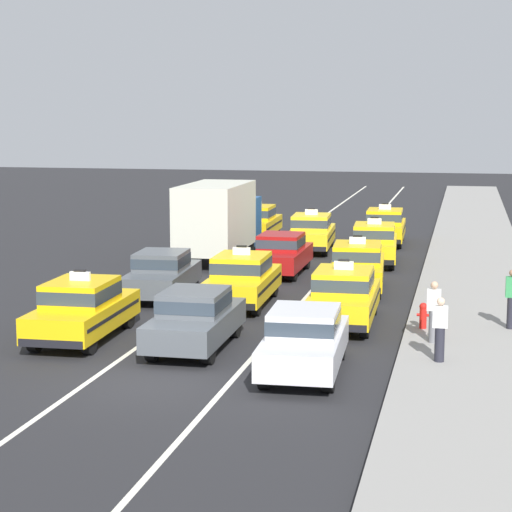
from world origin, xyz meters
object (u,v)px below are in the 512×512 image
(sedan_left_second, at_px, (162,273))
(taxi_right_fourth, at_px, (374,243))
(sedan_center_third, at_px, (281,253))
(taxi_center_fourth, at_px, (311,232))
(fire_hydrant, at_px, (423,314))
(taxi_right_fifth, at_px, (385,226))
(taxi_left_fourth, at_px, (256,221))
(taxi_right_second, at_px, (344,295))
(taxi_center_second, at_px, (242,278))
(taxi_left_nearest, at_px, (82,308))
(taxi_right_third, at_px, (357,266))
(box_truck_left_third, at_px, (220,218))
(pedestrian_by_storefront, at_px, (512,299))
(pedestrian_mid_block, at_px, (434,312))
(sedan_center_nearest, at_px, (195,317))
(sedan_right_nearest, at_px, (304,339))
(pedestrian_near_crosswalk, at_px, (440,329))

(sedan_left_second, relative_size, taxi_right_fourth, 0.95)
(sedan_center_third, xyz_separation_m, taxi_center_fourth, (0.13, 6.32, 0.03))
(fire_hydrant, bearing_deg, taxi_right_fifth, 98.27)
(taxi_center_fourth, bearing_deg, taxi_right_fourth, -44.28)
(sedan_left_second, height_order, taxi_right_fifth, taxi_right_fifth)
(taxi_left_fourth, height_order, taxi_right_second, same)
(sedan_left_second, relative_size, taxi_center_second, 0.96)
(taxi_left_nearest, distance_m, taxi_center_second, 6.31)
(taxi_right_fifth, relative_size, fire_hydrant, 6.32)
(taxi_center_fourth, bearing_deg, taxi_left_nearest, -100.73)
(taxi_left_nearest, height_order, taxi_right_third, same)
(box_truck_left_third, height_order, fire_hydrant, box_truck_left_third)
(taxi_left_fourth, height_order, sedan_center_third, taxi_left_fourth)
(taxi_left_fourth, bearing_deg, sedan_left_second, -89.30)
(taxi_left_nearest, height_order, taxi_center_fourth, same)
(taxi_left_nearest, xyz_separation_m, taxi_right_fourth, (6.47, 14.79, 0.00))
(taxi_center_second, bearing_deg, taxi_left_fourth, 101.07)
(box_truck_left_third, bearing_deg, pedestrian_by_storefront, -44.40)
(taxi_center_fourth, bearing_deg, taxi_right_fifth, 45.52)
(taxi_right_fourth, bearing_deg, taxi_center_second, -109.58)
(taxi_center_second, height_order, pedestrian_mid_block, taxi_center_second)
(sedan_center_nearest, distance_m, taxi_right_second, 5.01)
(taxi_right_second, relative_size, taxi_right_fifth, 1.00)
(sedan_right_nearest, relative_size, taxi_right_second, 0.95)
(box_truck_left_third, bearing_deg, sedan_center_nearest, -77.59)
(box_truck_left_third, distance_m, taxi_right_third, 8.59)
(pedestrian_mid_block, bearing_deg, box_truck_left_third, 125.13)
(pedestrian_near_crosswalk, bearing_deg, taxi_center_fourth, 108.46)
(pedestrian_near_crosswalk, bearing_deg, sedan_center_nearest, 176.09)
(taxi_right_fourth, height_order, fire_hydrant, taxi_right_fourth)
(taxi_left_nearest, relative_size, taxi_right_second, 1.00)
(taxi_right_second, bearing_deg, taxi_center_second, 149.08)
(box_truck_left_third, height_order, pedestrian_by_storefront, box_truck_left_third)
(box_truck_left_third, relative_size, taxi_left_fourth, 1.52)
(box_truck_left_third, bearing_deg, sedan_left_second, -88.49)
(pedestrian_near_crosswalk, height_order, pedestrian_by_storefront, pedestrian_by_storefront)
(sedan_left_second, relative_size, pedestrian_mid_block, 2.70)
(taxi_center_second, bearing_deg, box_truck_left_third, 109.20)
(taxi_left_fourth, relative_size, pedestrian_near_crosswalk, 2.90)
(sedan_center_third, bearing_deg, sedan_right_nearest, -76.60)
(taxi_right_fifth, xyz_separation_m, pedestrian_by_storefront, (5.04, -17.59, 0.12))
(box_truck_left_third, distance_m, sedan_center_nearest, 15.12)
(pedestrian_near_crosswalk, distance_m, pedestrian_mid_block, 1.92)
(taxi_right_fifth, bearing_deg, taxi_center_fourth, -134.48)
(sedan_center_third, relative_size, taxi_right_third, 0.92)
(taxi_right_third, bearing_deg, taxi_center_second, -134.63)
(pedestrian_near_crosswalk, bearing_deg, fire_hydrant, 98.95)
(pedestrian_by_storefront, height_order, fire_hydrant, pedestrian_by_storefront)
(taxi_right_second, xyz_separation_m, fire_hydrant, (2.31, -0.57, -0.33))
(sedan_center_nearest, distance_m, pedestrian_mid_block, 6.26)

